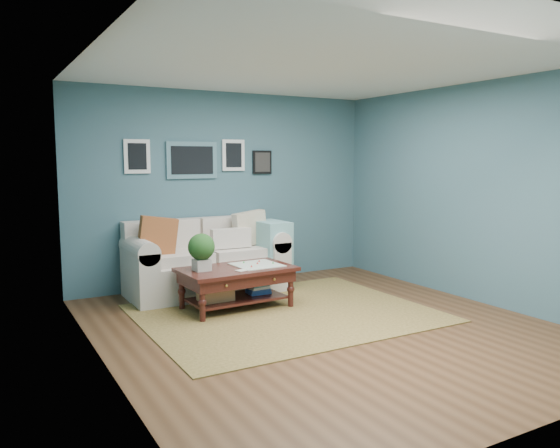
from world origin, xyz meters
TOP-DOWN VIEW (x-y plane):
  - room_shell at (-0.01, 0.06)m, footprint 5.00×5.02m
  - area_rug at (-0.11, 0.64)m, footprint 3.20×2.56m
  - loveseat at (-0.43, 2.03)m, footprint 2.10×0.95m
  - coffee_table at (-0.57, 1.13)m, footprint 1.35×0.83m

SIDE VIEW (x-z plane):
  - area_rug at x=-0.11m, z-range 0.00..0.01m
  - coffee_table at x=-0.57m, z-range -0.05..0.87m
  - loveseat at x=-0.43m, z-range -0.10..0.98m
  - room_shell at x=-0.01m, z-range 0.01..2.71m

